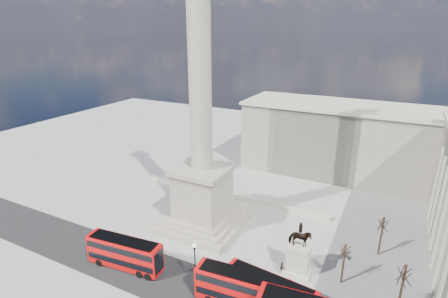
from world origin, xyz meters
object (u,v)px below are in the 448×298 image
equestrian_statue (298,255)px  nelsons_column (202,156)px  pedestrian_crossing (282,267)px  red_bus_b (242,289)px  red_bus_a (125,253)px  red_bus_c (270,295)px  victorian_lamp (195,262)px

equestrian_statue → nelsons_column: bearing=164.4°
nelsons_column → pedestrian_crossing: size_ratio=26.44×
red_bus_b → pedestrian_crossing: red_bus_b is taller
red_bus_a → pedestrian_crossing: bearing=18.1°
red_bus_c → equestrian_statue: equestrian_statue is taller
red_bus_a → red_bus_b: 18.10m
red_bus_a → victorian_lamp: size_ratio=1.69×
victorian_lamp → equestrian_statue: bearing=39.4°
victorian_lamp → pedestrian_crossing: size_ratio=3.66×
nelsons_column → red_bus_c: bearing=-38.3°
red_bus_a → pedestrian_crossing: (20.57, 9.13, -1.49)m
nelsons_column → victorian_lamp: bearing=-63.1°
victorian_lamp → pedestrian_crossing: 12.75m
nelsons_column → pedestrian_crossing: bearing=-21.1°
nelsons_column → pedestrian_crossing: nelsons_column is taller
nelsons_column → red_bus_b: 22.92m
nelsons_column → red_bus_c: 24.76m
nelsons_column → red_bus_c: size_ratio=4.20×
nelsons_column → red_bus_b: (14.25, -14.62, -10.41)m
red_bus_b → red_bus_a: bearing=178.0°
red_bus_b → equestrian_statue: (4.42, 9.42, 0.30)m
red_bus_a → red_bus_c: red_bus_c is taller
red_bus_a → pedestrian_crossing: red_bus_a is taller
red_bus_b → red_bus_c: size_ratio=1.01×
red_bus_a → victorian_lamp: bearing=-0.2°
victorian_lamp → red_bus_a: bearing=-174.4°
red_bus_c → equestrian_statue: 8.80m
nelsons_column → red_bus_b: nelsons_column is taller
red_bus_a → victorian_lamp: (11.18, 1.09, 1.63)m
red_bus_a → nelsons_column: bearing=70.4°
red_bus_a → victorian_lamp: victorian_lamp is taller
red_bus_c → equestrian_statue: size_ratio=1.47×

